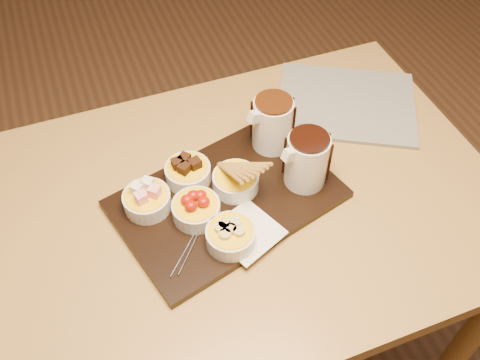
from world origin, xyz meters
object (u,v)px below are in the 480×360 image
object	(u,v)px
serving_board	(227,199)
pitcher_dark_chocolate	(307,160)
bowl_strawberries	(196,210)
newspaper	(346,103)
pitcher_milk_chocolate	(272,124)
dining_table	(229,228)

from	to	relation	value
serving_board	pitcher_dark_chocolate	distance (m)	0.19
bowl_strawberries	pitcher_dark_chocolate	xyz separation A→B (m)	(0.25, 0.01, 0.04)
pitcher_dark_chocolate	newspaper	world-z (taller)	pitcher_dark_chocolate
bowl_strawberries	pitcher_milk_chocolate	size ratio (longest dim) A/B	0.81
serving_board	pitcher_dark_chocolate	xyz separation A→B (m)	(0.17, -0.02, 0.07)
serving_board	newspaper	bearing A→B (deg)	10.64
dining_table	pitcher_milk_chocolate	bearing A→B (deg)	37.35
dining_table	serving_board	world-z (taller)	serving_board
bowl_strawberries	pitcher_dark_chocolate	size ratio (longest dim) A/B	0.81
dining_table	newspaper	world-z (taller)	newspaper
pitcher_dark_chocolate	pitcher_milk_chocolate	bearing A→B (deg)	85.60
serving_board	bowl_strawberries	xyz separation A→B (m)	(-0.08, -0.03, 0.03)
pitcher_milk_chocolate	newspaper	world-z (taller)	pitcher_milk_chocolate
newspaper	bowl_strawberries	bearing A→B (deg)	-126.62
serving_board	bowl_strawberries	distance (m)	0.08
dining_table	newspaper	size ratio (longest dim) A/B	3.49
dining_table	pitcher_dark_chocolate	bearing A→B (deg)	-4.52
pitcher_milk_chocolate	bowl_strawberries	bearing A→B (deg)	-163.61
pitcher_dark_chocolate	newspaper	xyz separation A→B (m)	(0.22, 0.20, -0.08)
dining_table	serving_board	bearing A→B (deg)	121.63
pitcher_dark_chocolate	pitcher_milk_chocolate	world-z (taller)	same
serving_board	pitcher_dark_chocolate	bearing A→B (deg)	-19.98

